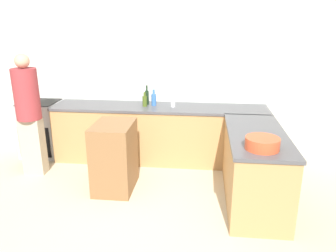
{
  "coord_description": "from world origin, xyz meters",
  "views": [
    {
      "loc": [
        0.68,
        -3.09,
        2.18
      ],
      "look_at": [
        0.26,
        0.71,
        0.95
      ],
      "focal_mm": 35.0,
      "sensor_mm": 36.0,
      "label": 1
    }
  ],
  "objects_px": {
    "mixing_bowl": "(262,143)",
    "person_by_range": "(29,111)",
    "vinegar_bottle_clear": "(173,100)",
    "range_oven": "(42,128)",
    "olive_oil_bottle": "(145,101)",
    "island_table": "(115,157)",
    "wine_bottle_dark": "(147,97)",
    "water_bottle_blue": "(154,99)"
  },
  "relations": [
    {
      "from": "range_oven",
      "to": "person_by_range",
      "type": "height_order",
      "value": "person_by_range"
    },
    {
      "from": "range_oven",
      "to": "water_bottle_blue",
      "type": "xyz_separation_m",
      "value": [
        1.9,
        0.02,
        0.55
      ]
    },
    {
      "from": "range_oven",
      "to": "island_table",
      "type": "relative_size",
      "value": 1.0
    },
    {
      "from": "range_oven",
      "to": "vinegar_bottle_clear",
      "type": "xyz_separation_m",
      "value": [
        2.21,
        -0.04,
        0.56
      ]
    },
    {
      "from": "person_by_range",
      "to": "wine_bottle_dark",
      "type": "bearing_deg",
      "value": 26.49
    },
    {
      "from": "island_table",
      "to": "person_by_range",
      "type": "height_order",
      "value": "person_by_range"
    },
    {
      "from": "mixing_bowl",
      "to": "olive_oil_bottle",
      "type": "relative_size",
      "value": 1.6
    },
    {
      "from": "mixing_bowl",
      "to": "wine_bottle_dark",
      "type": "height_order",
      "value": "wine_bottle_dark"
    },
    {
      "from": "range_oven",
      "to": "person_by_range",
      "type": "relative_size",
      "value": 0.52
    },
    {
      "from": "mixing_bowl",
      "to": "vinegar_bottle_clear",
      "type": "distance_m",
      "value": 1.98
    },
    {
      "from": "range_oven",
      "to": "island_table",
      "type": "distance_m",
      "value": 1.85
    },
    {
      "from": "island_table",
      "to": "wine_bottle_dark",
      "type": "bearing_deg",
      "value": 76.97
    },
    {
      "from": "mixing_bowl",
      "to": "vinegar_bottle_clear",
      "type": "relative_size",
      "value": 1.29
    },
    {
      "from": "mixing_bowl",
      "to": "island_table",
      "type": "bearing_deg",
      "value": 160.2
    },
    {
      "from": "water_bottle_blue",
      "to": "vinegar_bottle_clear",
      "type": "height_order",
      "value": "vinegar_bottle_clear"
    },
    {
      "from": "range_oven",
      "to": "water_bottle_blue",
      "type": "relative_size",
      "value": 3.62
    },
    {
      "from": "island_table",
      "to": "mixing_bowl",
      "type": "xyz_separation_m",
      "value": [
        1.78,
        -0.64,
        0.51
      ]
    },
    {
      "from": "water_bottle_blue",
      "to": "vinegar_bottle_clear",
      "type": "xyz_separation_m",
      "value": [
        0.31,
        -0.06,
        0.01
      ]
    },
    {
      "from": "olive_oil_bottle",
      "to": "vinegar_bottle_clear",
      "type": "distance_m",
      "value": 0.44
    },
    {
      "from": "mixing_bowl",
      "to": "person_by_range",
      "type": "relative_size",
      "value": 0.2
    },
    {
      "from": "range_oven",
      "to": "mixing_bowl",
      "type": "distance_m",
      "value": 3.75
    },
    {
      "from": "mixing_bowl",
      "to": "wine_bottle_dark",
      "type": "distance_m",
      "value": 2.32
    },
    {
      "from": "island_table",
      "to": "olive_oil_bottle",
      "type": "bearing_deg",
      "value": 76.44
    },
    {
      "from": "mixing_bowl",
      "to": "range_oven",
      "type": "bearing_deg",
      "value": 153.04
    },
    {
      "from": "island_table",
      "to": "olive_oil_bottle",
      "type": "xyz_separation_m",
      "value": [
        0.24,
        1.0,
        0.54
      ]
    },
    {
      "from": "island_table",
      "to": "person_by_range",
      "type": "xyz_separation_m",
      "value": [
        -1.31,
        0.33,
        0.5
      ]
    },
    {
      "from": "island_table",
      "to": "wine_bottle_dark",
      "type": "height_order",
      "value": "wine_bottle_dark"
    },
    {
      "from": "olive_oil_bottle",
      "to": "vinegar_bottle_clear",
      "type": "relative_size",
      "value": 0.81
    },
    {
      "from": "water_bottle_blue",
      "to": "olive_oil_bottle",
      "type": "xyz_separation_m",
      "value": [
        -0.13,
        -0.07,
        -0.01
      ]
    },
    {
      "from": "range_oven",
      "to": "vinegar_bottle_clear",
      "type": "height_order",
      "value": "vinegar_bottle_clear"
    },
    {
      "from": "mixing_bowl",
      "to": "person_by_range",
      "type": "bearing_deg",
      "value": 162.65
    },
    {
      "from": "water_bottle_blue",
      "to": "vinegar_bottle_clear",
      "type": "distance_m",
      "value": 0.32
    },
    {
      "from": "olive_oil_bottle",
      "to": "person_by_range",
      "type": "distance_m",
      "value": 1.69
    },
    {
      "from": "wine_bottle_dark",
      "to": "vinegar_bottle_clear",
      "type": "xyz_separation_m",
      "value": [
        0.43,
        -0.1,
        -0.01
      ]
    },
    {
      "from": "wine_bottle_dark",
      "to": "person_by_range",
      "type": "bearing_deg",
      "value": -153.51
    },
    {
      "from": "island_table",
      "to": "mixing_bowl",
      "type": "height_order",
      "value": "mixing_bowl"
    },
    {
      "from": "island_table",
      "to": "vinegar_bottle_clear",
      "type": "height_order",
      "value": "vinegar_bottle_clear"
    },
    {
      "from": "range_oven",
      "to": "olive_oil_bottle",
      "type": "relative_size",
      "value": 4.1
    },
    {
      "from": "water_bottle_blue",
      "to": "wine_bottle_dark",
      "type": "xyz_separation_m",
      "value": [
        -0.12,
        0.04,
        0.02
      ]
    },
    {
      "from": "water_bottle_blue",
      "to": "olive_oil_bottle",
      "type": "relative_size",
      "value": 1.13
    },
    {
      "from": "mixing_bowl",
      "to": "person_by_range",
      "type": "height_order",
      "value": "person_by_range"
    },
    {
      "from": "range_oven",
      "to": "person_by_range",
      "type": "bearing_deg",
      "value": -73.03
    }
  ]
}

